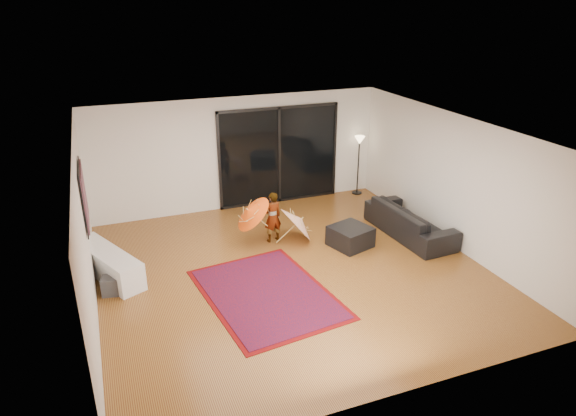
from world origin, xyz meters
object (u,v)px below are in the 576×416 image
media_console (108,263)px  child (273,217)px  ottoman (350,236)px  sofa (410,221)px

media_console → child: bearing=-19.4°
ottoman → child: size_ratio=0.67×
media_console → child: (3.34, 0.31, 0.29)m
media_console → ottoman: (4.76, -0.49, -0.05)m
media_console → ottoman: 4.78m
media_console → ottoman: media_console is taller
child → ottoman: bearing=139.6°
sofa → ottoman: bearing=87.4°
child → media_console: bearing=-5.8°
media_console → child: size_ratio=1.72×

